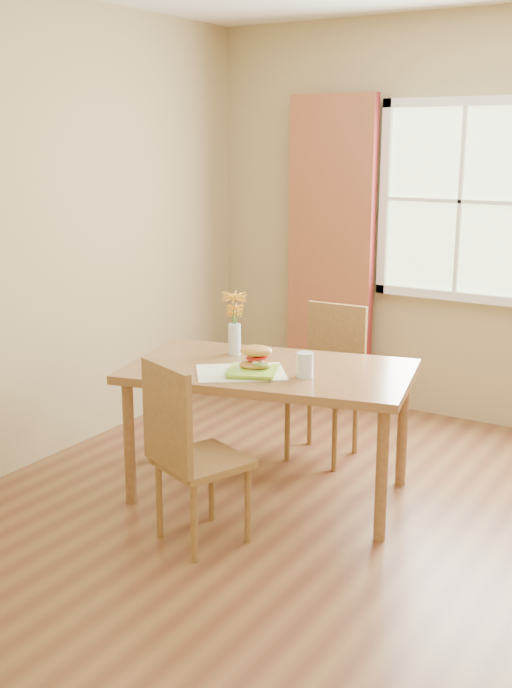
{
  "coord_description": "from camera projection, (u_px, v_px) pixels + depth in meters",
  "views": [
    {
      "loc": [
        1.43,
        -3.38,
        1.89
      ],
      "look_at": [
        -0.72,
        0.09,
        0.85
      ],
      "focal_mm": 42.0,
      "sensor_mm": 36.0,
      "label": 1
    }
  ],
  "objects": [
    {
      "name": "placemat",
      "position": [
        241.0,
        372.0,
        4.15
      ],
      "size": [
        0.56,
        0.54,
        0.01
      ],
      "primitive_type": "cube",
      "rotation": [
        0.0,
        0.0,
        0.67
      ],
      "color": "beige",
      "rests_on": "dining_table"
    },
    {
      "name": "croissant_sandwich",
      "position": [
        256.0,
        358.0,
        4.14
      ],
      "size": [
        0.21,
        0.18,
        0.13
      ],
      "rotation": [
        0.0,
        0.0,
        0.46
      ],
      "color": "gold",
      "rests_on": "plate"
    },
    {
      "name": "curtain_left",
      "position": [
        330.0,
        254.0,
        5.76
      ],
      "size": [
        0.65,
        0.08,
        2.2
      ],
      "primitive_type": "cube",
      "color": "maroon",
      "rests_on": "room"
    },
    {
      "name": "dining_table",
      "position": [
        270.0,
        381.0,
        4.27
      ],
      "size": [
        1.64,
        1.16,
        0.72
      ],
      "rotation": [
        0.0,
        0.0,
        0.24
      ],
      "color": "brown",
      "rests_on": "room"
    },
    {
      "name": "window",
      "position": [
        499.0,
        203.0,
        5.15
      ],
      "size": [
        1.62,
        0.06,
        1.32
      ],
      "color": "beige",
      "rests_on": "room"
    },
    {
      "name": "plate",
      "position": [
        253.0,
        372.0,
        4.12
      ],
      "size": [
        0.32,
        0.32,
        0.01
      ],
      "primitive_type": "cube",
      "rotation": [
        0.0,
        0.0,
        0.39
      ],
      "color": "#8CC731",
      "rests_on": "placemat"
    },
    {
      "name": "room",
      "position": [
        381.0,
        263.0,
        3.65
      ],
      "size": [
        4.24,
        3.84,
        2.74
      ],
      "color": "brown",
      "rests_on": "ground"
    },
    {
      "name": "water_glass",
      "position": [
        305.0,
        366.0,
        4.06
      ],
      "size": [
        0.09,
        0.09,
        0.13
      ],
      "color": "silver",
      "rests_on": "dining_table"
    },
    {
      "name": "chair_near",
      "position": [
        188.0,
        447.0,
        3.75
      ],
      "size": [
        0.49,
        0.49,
        0.91
      ],
      "rotation": [
        0.0,
        0.0,
        -0.36
      ],
      "color": "olive",
      "rests_on": "room"
    },
    {
      "name": "chair_far",
      "position": [
        328.0,
        374.0,
        4.89
      ],
      "size": [
        0.4,
        0.4,
        0.93
      ],
      "rotation": [
        0.0,
        0.0,
        0.04
      ],
      "color": "olive",
      "rests_on": "room"
    },
    {
      "name": "flower_vase",
      "position": [
        235.0,
        317.0,
        4.46
      ],
      "size": [
        0.14,
        0.14,
        0.36
      ],
      "color": "silver",
      "rests_on": "dining_table"
    }
  ]
}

